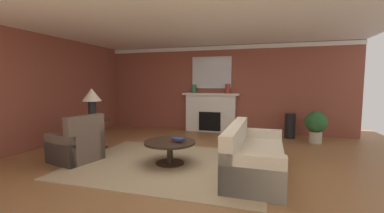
# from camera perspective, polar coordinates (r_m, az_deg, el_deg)

# --- Properties ---
(ground_plane) EXTENTS (9.80, 9.80, 0.00)m
(ground_plane) POSITION_cam_1_polar(r_m,az_deg,el_deg) (5.13, -1.11, -12.48)
(ground_plane) COLOR olive
(wall_fireplace) EXTENTS (8.14, 0.12, 2.76)m
(wall_fireplace) POSITION_cam_1_polar(r_m,az_deg,el_deg) (8.19, 6.13, 4.02)
(wall_fireplace) COLOR brown
(wall_fireplace) RESTS_ON ground_plane
(wall_window) EXTENTS (0.12, 7.29, 2.76)m
(wall_window) POSITION_cam_1_polar(r_m,az_deg,el_deg) (7.27, -30.49, 3.12)
(wall_window) COLOR brown
(wall_window) RESTS_ON ground_plane
(ceiling_panel) EXTENTS (8.14, 7.29, 0.06)m
(ceiling_panel) POSITION_cam_1_polar(r_m,az_deg,el_deg) (5.31, -0.14, 18.61)
(ceiling_panel) COLOR white
(crown_moulding) EXTENTS (8.14, 0.08, 0.12)m
(crown_moulding) POSITION_cam_1_polar(r_m,az_deg,el_deg) (8.19, 6.12, 13.14)
(crown_moulding) COLOR white
(area_rug) EXTENTS (3.63, 2.80, 0.01)m
(area_rug) POSITION_cam_1_polar(r_m,az_deg,el_deg) (5.02, -5.04, -12.83)
(area_rug) COLOR tan
(area_rug) RESTS_ON ground_plane
(fireplace) EXTENTS (1.80, 0.35, 1.25)m
(fireplace) POSITION_cam_1_polar(r_m,az_deg,el_deg) (8.09, 4.25, -1.60)
(fireplace) COLOR white
(fireplace) RESTS_ON ground_plane
(mantel_mirror) EXTENTS (1.28, 0.04, 1.02)m
(mantel_mirror) POSITION_cam_1_polar(r_m,az_deg,el_deg) (8.15, 4.49, 7.72)
(mantel_mirror) COLOR silver
(sofa) EXTENTS (0.94, 2.12, 0.85)m
(sofa) POSITION_cam_1_polar(r_m,az_deg,el_deg) (4.54, 13.74, -11.13)
(sofa) COLOR beige
(sofa) RESTS_ON ground_plane
(armchair_near_window) EXTENTS (0.97, 0.97, 0.95)m
(armchair_near_window) POSITION_cam_1_polar(r_m,az_deg,el_deg) (5.58, -24.78, -8.24)
(armchair_near_window) COLOR brown
(armchair_near_window) RESTS_ON ground_plane
(coffee_table) EXTENTS (1.00, 1.00, 0.45)m
(coffee_table) POSITION_cam_1_polar(r_m,az_deg,el_deg) (4.93, -5.07, -9.19)
(coffee_table) COLOR #2D2319
(coffee_table) RESTS_ON ground_plane
(side_table) EXTENTS (0.56, 0.56, 0.70)m
(side_table) POSITION_cam_1_polar(r_m,az_deg,el_deg) (6.40, -21.61, -5.56)
(side_table) COLOR #2D2319
(side_table) RESTS_ON ground_plane
(table_lamp) EXTENTS (0.44, 0.44, 0.75)m
(table_lamp) POSITION_cam_1_polar(r_m,az_deg,el_deg) (6.30, -21.88, 1.83)
(table_lamp) COLOR black
(table_lamp) RESTS_ON side_table
(vase_tall_corner) EXTENTS (0.30, 0.30, 0.71)m
(vase_tall_corner) POSITION_cam_1_polar(r_m,az_deg,el_deg) (7.67, 21.44, -4.10)
(vase_tall_corner) COLOR black
(vase_tall_corner) RESTS_ON ground_plane
(vase_mantel_right) EXTENTS (0.15, 0.15, 0.30)m
(vase_mantel_right) POSITION_cam_1_polar(r_m,az_deg,el_deg) (7.88, 8.13, 4.06)
(vase_mantel_right) COLOR #9E3328
(vase_mantel_right) RESTS_ON fireplace
(vase_mantel_left) EXTENTS (0.14, 0.14, 0.27)m
(vase_mantel_left) POSITION_cam_1_polar(r_m,az_deg,el_deg) (8.12, 0.41, 4.07)
(vase_mantel_left) COLOR #33703D
(vase_mantel_left) RESTS_ON fireplace
(book_red_cover) EXTENTS (0.23, 0.19, 0.04)m
(book_red_cover) POSITION_cam_1_polar(r_m,az_deg,el_deg) (4.92, -3.48, -7.61)
(book_red_cover) COLOR maroon
(book_red_cover) RESTS_ON coffee_table
(book_art_folio) EXTENTS (0.27, 0.21, 0.04)m
(book_art_folio) POSITION_cam_1_polar(r_m,az_deg,el_deg) (4.82, -3.20, -7.39)
(book_art_folio) COLOR navy
(book_art_folio) RESTS_ON coffee_table
(potted_plant) EXTENTS (0.56, 0.56, 0.83)m
(potted_plant) POSITION_cam_1_polar(r_m,az_deg,el_deg) (7.35, 26.40, -3.63)
(potted_plant) COLOR #BCB29E
(potted_plant) RESTS_ON ground_plane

